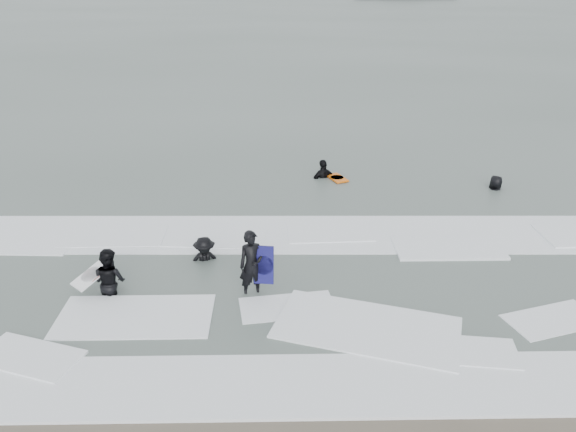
{
  "coord_description": "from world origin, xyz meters",
  "views": [
    {
      "loc": [
        -0.01,
        -9.09,
        7.34
      ],
      "look_at": [
        0.0,
        5.0,
        1.1
      ],
      "focal_mm": 35.0,
      "sensor_mm": 36.0,
      "label": 1
    }
  ],
  "objects_px": {
    "surfer_breaker": "(205,262)",
    "surfer_right_near": "(323,178)",
    "surfer_centre": "(253,295)",
    "surfer_right_far": "(495,190)",
    "surfer_wading": "(112,293)"
  },
  "relations": [
    {
      "from": "surfer_breaker",
      "to": "surfer_right_near",
      "type": "relative_size",
      "value": 0.85
    },
    {
      "from": "surfer_centre",
      "to": "surfer_breaker",
      "type": "relative_size",
      "value": 1.09
    },
    {
      "from": "surfer_centre",
      "to": "surfer_breaker",
      "type": "bearing_deg",
      "value": 111.5
    },
    {
      "from": "surfer_centre",
      "to": "surfer_right_far",
      "type": "xyz_separation_m",
      "value": [
        8.34,
        7.09,
        0.0
      ]
    },
    {
      "from": "surfer_centre",
      "to": "surfer_right_near",
      "type": "bearing_deg",
      "value": 56.73
    },
    {
      "from": "surfer_centre",
      "to": "surfer_right_near",
      "type": "height_order",
      "value": "surfer_right_near"
    },
    {
      "from": "surfer_breaker",
      "to": "surfer_centre",
      "type": "bearing_deg",
      "value": -64.05
    },
    {
      "from": "surfer_right_far",
      "to": "surfer_breaker",
      "type": "bearing_deg",
      "value": -18.81
    },
    {
      "from": "surfer_wading",
      "to": "surfer_breaker",
      "type": "height_order",
      "value": "surfer_wading"
    },
    {
      "from": "surfer_breaker",
      "to": "surfer_right_far",
      "type": "distance_m",
      "value": 11.15
    },
    {
      "from": "surfer_right_near",
      "to": "surfer_right_far",
      "type": "xyz_separation_m",
      "value": [
        6.13,
        -1.27,
        0.0
      ]
    },
    {
      "from": "surfer_wading",
      "to": "surfer_right_far",
      "type": "height_order",
      "value": "surfer_wading"
    },
    {
      "from": "surfer_breaker",
      "to": "surfer_wading",
      "type": "bearing_deg",
      "value": -157.11
    },
    {
      "from": "surfer_wading",
      "to": "surfer_breaker",
      "type": "xyz_separation_m",
      "value": [
        2.09,
        1.57,
        0.0
      ]
    },
    {
      "from": "surfer_right_near",
      "to": "surfer_breaker",
      "type": "bearing_deg",
      "value": 34.68
    }
  ]
}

